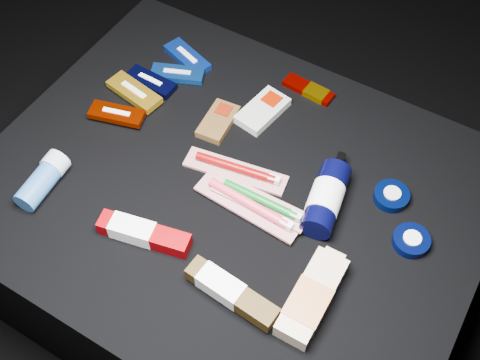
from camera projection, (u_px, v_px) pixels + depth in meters
The scene contains 20 objects.
ground at pixel (233, 275), 1.52m from camera, with size 3.00×3.00×0.00m, color black.
cloth_table at pixel (232, 236), 1.36m from camera, with size 0.98×0.78×0.40m, color black.
luna_bar_0 at pixel (187, 57), 1.39m from camera, with size 0.13×0.08×0.02m.
luna_bar_1 at pixel (177, 74), 1.36m from camera, with size 0.13×0.09×0.02m.
luna_bar_2 at pixel (151, 81), 1.34m from camera, with size 0.12×0.05×0.02m.
luna_bar_3 at pixel (134, 92), 1.32m from camera, with size 0.14×0.07×0.02m.
luna_bar_4 at pixel (117, 114), 1.28m from camera, with size 0.13×0.07×0.02m.
clif_bar_0 at pixel (219, 120), 1.28m from camera, with size 0.07×0.11×0.02m.
clif_bar_1 at pixel (264, 109), 1.30m from camera, with size 0.08×0.13×0.02m.
power_bar at pixel (311, 91), 1.33m from camera, with size 0.12×0.04×0.01m.
lotion_bottle at pixel (326, 198), 1.14m from camera, with size 0.09×0.20×0.06m.
cream_tin_upper at pixel (391, 196), 1.17m from camera, with size 0.07×0.07×0.02m.
cream_tin_lower at pixel (411, 241), 1.11m from camera, with size 0.07×0.07×0.02m.
bodywash_bottle at pixel (311, 299), 1.04m from camera, with size 0.07×0.19×0.04m.
deodorant_stick at pixel (43, 180), 1.17m from camera, with size 0.06×0.13×0.05m.
toothbrush_pack_0 at pixel (237, 170), 1.21m from camera, with size 0.22×0.08×0.02m.
toothbrush_pack_1 at pixel (250, 206), 1.15m from camera, with size 0.23×0.06×0.02m.
toothbrush_pack_2 at pixel (261, 202), 1.15m from camera, with size 0.20×0.05×0.02m.
toothpaste_carton_red at pixel (140, 233), 1.11m from camera, with size 0.18×0.08×0.03m.
toothpaste_carton_green at pixel (228, 291), 1.04m from camera, with size 0.18×0.05×0.03m.
Camera 1 is at (0.36, -0.57, 1.39)m, focal length 45.00 mm.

